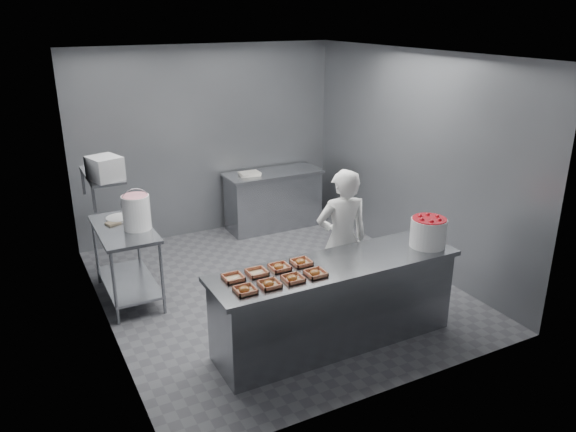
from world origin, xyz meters
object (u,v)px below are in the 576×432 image
object	(u,v)px
tray_0	(245,290)
glaze_bucket	(136,211)
strawberry_tub	(428,231)
service_counter	(335,303)
tray_2	(293,278)
tray_3	(315,273)
worker	(342,241)
tray_4	(233,278)
back_counter	(273,200)
tray_1	(269,284)
appliance	(105,168)
tray_6	(279,267)
tray_7	(301,262)
prep_table	(126,252)
tray_5	(257,272)

from	to	relation	value
tray_0	glaze_bucket	size ratio (longest dim) A/B	0.39
tray_0	strawberry_tub	distance (m)	2.13
service_counter	strawberry_tub	world-z (taller)	strawberry_tub
tray_2	tray_3	size ratio (longest dim) A/B	1.00
worker	strawberry_tub	xyz separation A→B (m)	(0.62, -0.69, 0.24)
tray_4	back_counter	bearing A→B (deg)	58.10
back_counter	tray_1	size ratio (longest dim) A/B	8.01
tray_0	tray_1	xyz separation A→B (m)	(0.24, 0.00, 0.00)
tray_4	appliance	bearing A→B (deg)	116.91
tray_1	strawberry_tub	size ratio (longest dim) A/B	0.50
tray_3	tray_6	size ratio (longest dim) A/B	1.00
tray_0	glaze_bucket	bearing A→B (deg)	103.39
tray_3	back_counter	bearing A→B (deg)	70.19
tray_7	worker	size ratio (longest dim) A/B	0.11
back_counter	tray_2	distance (m)	3.72
prep_table	worker	bearing A→B (deg)	-32.49
back_counter	tray_5	bearing A→B (deg)	-118.61
tray_4	tray_7	distance (m)	0.72
tray_0	worker	xyz separation A→B (m)	(1.50, 0.75, -0.10)
glaze_bucket	appliance	bearing A→B (deg)	-153.28
tray_2	glaze_bucket	xyz separation A→B (m)	(-0.95, 1.97, 0.18)
tray_5	tray_7	distance (m)	0.48
service_counter	tray_6	world-z (taller)	tray_6
tray_1	tray_3	xyz separation A→B (m)	(0.48, 0.00, 0.00)
prep_table	tray_2	world-z (taller)	tray_2
strawberry_tub	appliance	size ratio (longest dim) A/B	1.14
service_counter	glaze_bucket	world-z (taller)	glaze_bucket
tray_3	tray_7	xyz separation A→B (m)	(0.00, 0.28, 0.00)
tray_4	tray_0	bearing A→B (deg)	-90.63
tray_5	strawberry_tub	size ratio (longest dim) A/B	0.50
tray_7	strawberry_tub	bearing A→B (deg)	-8.75
tray_5	strawberry_tub	bearing A→B (deg)	-6.55
service_counter	back_counter	distance (m)	3.37
tray_1	tray_3	distance (m)	0.48
back_counter	tray_3	xyz separation A→B (m)	(-1.22, -3.39, 0.47)
tray_4	tray_5	xyz separation A→B (m)	(0.24, 0.00, 0.00)
tray_4	glaze_bucket	world-z (taller)	glaze_bucket
glaze_bucket	tray_6	bearing A→B (deg)	-60.78
strawberry_tub	glaze_bucket	xyz separation A→B (m)	(-2.59, 1.91, 0.04)
tray_1	tray_7	size ratio (longest dim) A/B	1.00
tray_4	strawberry_tub	xyz separation A→B (m)	(2.12, -0.22, 0.15)
tray_2	tray_3	world-z (taller)	same
service_counter	prep_table	size ratio (longest dim) A/B	2.17
tray_5	worker	size ratio (longest dim) A/B	0.11
prep_table	tray_6	world-z (taller)	tray_6
tray_1	tray_5	size ratio (longest dim) A/B	1.00
prep_table	tray_4	xyz separation A→B (m)	(0.61, -1.81, 0.33)
worker	prep_table	bearing A→B (deg)	-21.35
worker	appliance	size ratio (longest dim) A/B	5.01
tray_7	strawberry_tub	size ratio (longest dim) A/B	0.50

